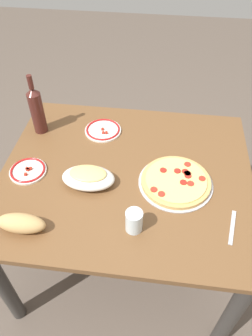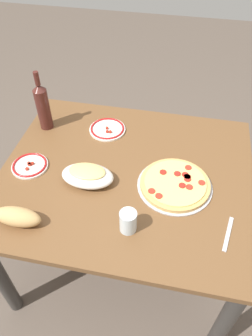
{
  "view_description": "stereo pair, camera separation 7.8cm",
  "coord_description": "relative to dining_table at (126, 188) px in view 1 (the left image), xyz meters",
  "views": [
    {
      "loc": [
        0.13,
        -1.04,
        1.82
      ],
      "look_at": [
        0.0,
        0.0,
        0.75
      ],
      "focal_mm": 34.31,
      "sensor_mm": 36.0,
      "label": 1
    },
    {
      "loc": [
        0.21,
        -1.02,
        1.82
      ],
      "look_at": [
        0.0,
        0.0,
        0.75
      ],
      "focal_mm": 34.31,
      "sensor_mm": 36.0,
      "label": 2
    }
  ],
  "objects": [
    {
      "name": "fork_right",
      "position": [
        0.47,
        -0.25,
        0.12
      ],
      "size": [
        0.05,
        0.17,
        0.0
      ],
      "primitive_type": "cube",
      "rotation": [
        0.0,
        0.0,
        4.52
      ],
      "color": "#B7B7BC",
      "rests_on": "dining_table"
    },
    {
      "name": "pepperoni_pizza",
      "position": [
        0.23,
        -0.04,
        0.13
      ],
      "size": [
        0.34,
        0.34,
        0.03
      ],
      "color": "#B7B7BC",
      "rests_on": "dining_table"
    },
    {
      "name": "ground_plane",
      "position": [
        0.0,
        0.0,
        -0.61
      ],
      "size": [
        8.0,
        8.0,
        0.0
      ],
      "primitive_type": "plane",
      "color": "brown",
      "rests_on": "ground"
    },
    {
      "name": "wine_bottle",
      "position": [
        -0.49,
        0.26,
        0.25
      ],
      "size": [
        0.07,
        0.07,
        0.33
      ],
      "color": "#471E19",
      "rests_on": "dining_table"
    },
    {
      "name": "water_glass",
      "position": [
        0.07,
        -0.31,
        0.16
      ],
      "size": [
        0.07,
        0.07,
        0.1
      ],
      "primitive_type": "cylinder",
      "color": "silver",
      "rests_on": "dining_table"
    },
    {
      "name": "dining_table",
      "position": [
        0.0,
        0.0,
        0.0
      ],
      "size": [
        1.18,
        1.02,
        0.72
      ],
      "color": "brown",
      "rests_on": "ground"
    },
    {
      "name": "side_plate_far",
      "position": [
        -0.16,
        0.29,
        0.12
      ],
      "size": [
        0.19,
        0.19,
        0.02
      ],
      "color": "white",
      "rests_on": "dining_table"
    },
    {
      "name": "side_plate_near",
      "position": [
        -0.46,
        -0.06,
        0.12
      ],
      "size": [
        0.17,
        0.17,
        0.02
      ],
      "color": "white",
      "rests_on": "dining_table"
    },
    {
      "name": "bread_loaf",
      "position": [
        -0.37,
        -0.37,
        0.15
      ],
      "size": [
        0.2,
        0.08,
        0.08
      ],
      "primitive_type": "ellipsoid",
      "color": "tan",
      "rests_on": "dining_table"
    },
    {
      "name": "baked_pasta_dish",
      "position": [
        -0.16,
        -0.09,
        0.15
      ],
      "size": [
        0.24,
        0.15,
        0.08
      ],
      "color": "white",
      "rests_on": "dining_table"
    }
  ]
}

